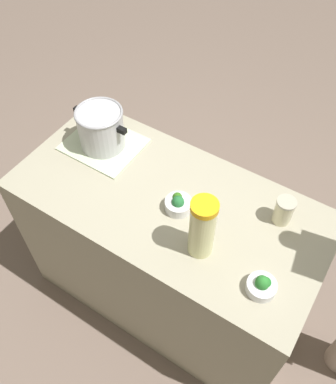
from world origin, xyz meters
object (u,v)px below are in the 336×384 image
broccoli_bowl_front (262,285)px  lemonade_pitcher (202,228)px  broccoli_bowl_center (178,204)px  mason_jar (284,211)px  cooking_pot (101,128)px

broccoli_bowl_front → lemonade_pitcher: bearing=173.9°
broccoli_bowl_center → broccoli_bowl_front: bearing=-18.5°
lemonade_pitcher → broccoli_bowl_front: size_ratio=2.58×
lemonade_pitcher → broccoli_bowl_front: bearing=-6.1°
mason_jar → lemonade_pitcher: bearing=-125.4°
broccoli_bowl_front → broccoli_bowl_center: (-0.43, 0.15, 0.00)m
broccoli_bowl_front → broccoli_bowl_center: size_ratio=0.98×
broccoli_bowl_front → cooking_pot: bearing=163.6°
broccoli_bowl_center → mason_jar: bearing=24.8°
cooking_pot → lemonade_pitcher: bearing=-20.3°
cooking_pot → broccoli_bowl_front: (0.92, -0.27, -0.08)m
lemonade_pitcher → mason_jar: size_ratio=2.33×
lemonade_pitcher → broccoli_bowl_center: lemonade_pitcher is taller
mason_jar → broccoli_bowl_center: mason_jar is taller
mason_jar → cooking_pot: bearing=-176.7°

